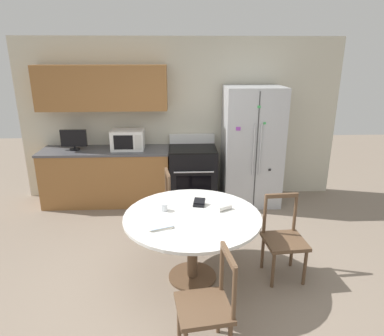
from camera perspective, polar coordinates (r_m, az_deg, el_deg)
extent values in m
plane|color=gray|center=(3.78, -1.21, -19.54)|extent=(14.00, 14.00, 0.00)
cube|color=beige|center=(5.73, -1.95, 8.05)|extent=(5.20, 0.10, 2.60)
cube|color=#936033|center=(5.56, -14.80, 12.78)|extent=(2.00, 0.34, 0.68)
cube|color=#936033|center=(5.72, -13.94, -1.51)|extent=(2.00, 0.62, 0.86)
cube|color=#4C4C51|center=(5.59, -14.29, 2.83)|extent=(2.02, 0.64, 0.03)
cube|color=#B2B5BA|center=(5.52, 9.89, 3.53)|extent=(0.89, 0.71, 1.87)
cube|color=#333333|center=(5.19, 10.71, 2.51)|extent=(0.01, 0.01, 1.80)
cylinder|color=silver|center=(5.15, 10.23, 2.97)|extent=(0.02, 0.02, 0.79)
cylinder|color=silver|center=(5.17, 11.31, 2.97)|extent=(0.02, 0.02, 0.79)
cube|color=black|center=(5.32, 12.82, -0.29)|extent=(0.04, 0.01, 0.03)
cube|color=#3FB259|center=(5.04, 11.11, 9.98)|extent=(0.04, 0.02, 0.04)
cube|color=#3FB259|center=(5.10, 12.01, 7.31)|extent=(0.04, 0.02, 0.03)
cube|color=purple|center=(5.04, 7.71, 6.50)|extent=(0.07, 0.02, 0.05)
cube|color=black|center=(5.58, 0.13, -1.28)|extent=(0.74, 0.64, 0.90)
cube|color=black|center=(5.30, 0.29, -3.37)|extent=(0.54, 0.01, 0.40)
cylinder|color=silver|center=(5.19, 0.31, -0.70)|extent=(0.61, 0.02, 0.02)
cube|color=black|center=(5.44, 0.13, 3.29)|extent=(0.74, 0.64, 0.02)
cube|color=white|center=(5.70, 0.00, 4.92)|extent=(0.74, 0.06, 0.16)
cube|color=white|center=(5.48, -10.64, 4.67)|extent=(0.50, 0.35, 0.31)
cube|color=black|center=(5.32, -11.38, 4.20)|extent=(0.29, 0.01, 0.22)
cube|color=silver|center=(5.29, -8.95, 4.26)|extent=(0.10, 0.01, 0.22)
cylinder|color=black|center=(5.69, -18.93, 2.98)|extent=(0.16, 0.16, 0.02)
cylinder|color=black|center=(5.69, -18.96, 3.27)|extent=(0.03, 0.03, 0.04)
cube|color=black|center=(5.65, -19.12, 4.75)|extent=(0.40, 0.05, 0.26)
cylinder|color=white|center=(3.56, 0.06, -8.07)|extent=(1.42, 1.42, 0.03)
cylinder|color=brown|center=(3.74, 0.06, -13.08)|extent=(0.11, 0.11, 0.70)
cylinder|color=brown|center=(3.94, 0.06, -17.57)|extent=(0.52, 0.52, 0.03)
cube|color=brown|center=(4.58, -1.64, -6.07)|extent=(0.48, 0.48, 0.04)
cylinder|color=brown|center=(4.86, 0.08, -7.51)|extent=(0.04, 0.04, 0.41)
cylinder|color=brown|center=(4.55, 0.90, -9.36)|extent=(0.04, 0.04, 0.41)
cylinder|color=brown|center=(4.81, -3.99, -7.82)|extent=(0.04, 0.04, 0.41)
cylinder|color=brown|center=(4.51, -3.45, -9.73)|extent=(0.04, 0.04, 0.41)
cylinder|color=brown|center=(4.62, -4.33, -2.60)|extent=(0.04, 0.04, 0.45)
cylinder|color=brown|center=(4.30, -3.79, -4.22)|extent=(0.04, 0.04, 0.45)
cube|color=brown|center=(4.39, -4.13, -0.89)|extent=(0.08, 0.35, 0.04)
cube|color=brown|center=(2.91, 1.93, -22.27)|extent=(0.47, 0.47, 0.04)
cylinder|color=brown|center=(3.16, -2.18, -23.74)|extent=(0.04, 0.04, 0.41)
cylinder|color=brown|center=(3.21, 4.43, -22.94)|extent=(0.04, 0.04, 0.41)
cylinder|color=brown|center=(2.67, 7.07, -20.02)|extent=(0.04, 0.04, 0.45)
cylinder|color=brown|center=(2.93, 4.99, -15.96)|extent=(0.04, 0.04, 0.45)
cube|color=brown|center=(2.68, 6.12, -14.36)|extent=(0.08, 0.35, 0.04)
cube|color=brown|center=(3.86, 15.19, -11.71)|extent=(0.45, 0.45, 0.04)
cylinder|color=brown|center=(3.91, 18.28, -15.49)|extent=(0.04, 0.04, 0.41)
cylinder|color=brown|center=(3.79, 13.36, -16.21)|extent=(0.04, 0.04, 0.41)
cylinder|color=brown|center=(4.17, 16.30, -12.98)|extent=(0.04, 0.04, 0.41)
cylinder|color=brown|center=(4.06, 11.69, -13.53)|extent=(0.04, 0.04, 0.41)
cylinder|color=brown|center=(3.97, 16.82, -7.03)|extent=(0.04, 0.04, 0.45)
cylinder|color=brown|center=(3.85, 12.06, -7.44)|extent=(0.04, 0.04, 0.45)
cube|color=brown|center=(3.82, 14.72, -4.46)|extent=(0.35, 0.06, 0.04)
cylinder|color=silver|center=(3.65, -4.70, -6.50)|extent=(0.08, 0.08, 0.08)
cylinder|color=#8C4C99|center=(3.65, -4.69, -6.76)|extent=(0.07, 0.07, 0.04)
cylinder|color=silver|center=(3.66, 5.46, -6.65)|extent=(0.17, 0.12, 0.05)
cube|color=black|center=(3.75, 1.17, -6.13)|extent=(0.14, 0.12, 0.03)
cube|color=black|center=(3.77, 1.25, -5.58)|extent=(0.14, 0.12, 0.06)
cube|color=white|center=(3.40, -5.71, -9.13)|extent=(0.27, 0.34, 0.01)
cube|color=beige|center=(3.40, -5.72, -9.01)|extent=(0.29, 0.35, 0.01)
cube|color=silver|center=(3.40, -5.72, -8.89)|extent=(0.31, 0.36, 0.01)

